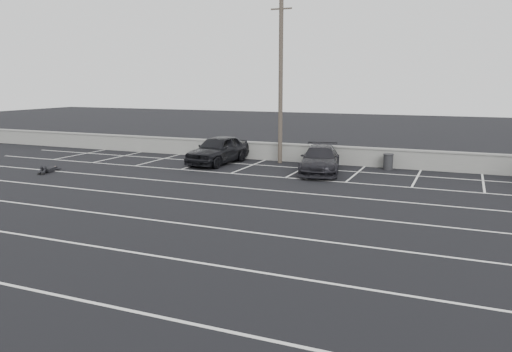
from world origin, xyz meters
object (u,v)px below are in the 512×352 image
at_px(trash_bin, 388,162).
at_px(person, 51,167).
at_px(car_left, 218,150).
at_px(utility_pole, 281,81).
at_px(car_right, 320,160).

distance_m(trash_bin, person, 17.99).
bearing_deg(trash_bin, car_left, -169.52).
height_order(utility_pole, trash_bin, utility_pole).
distance_m(utility_pole, trash_bin, 7.48).
distance_m(utility_pole, person, 13.35).
bearing_deg(car_right, trash_bin, 24.52).
bearing_deg(person, car_right, 3.73).
distance_m(car_right, trash_bin, 3.92).
bearing_deg(car_right, car_left, 162.22).
distance_m(car_left, person, 9.06).
xyz_separation_m(car_right, person, (-13.25, -5.11, -0.48)).
relative_size(car_left, car_right, 1.00).
relative_size(car_right, utility_pole, 0.52).
distance_m(car_left, trash_bin, 9.54).
height_order(car_left, car_right, car_left).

